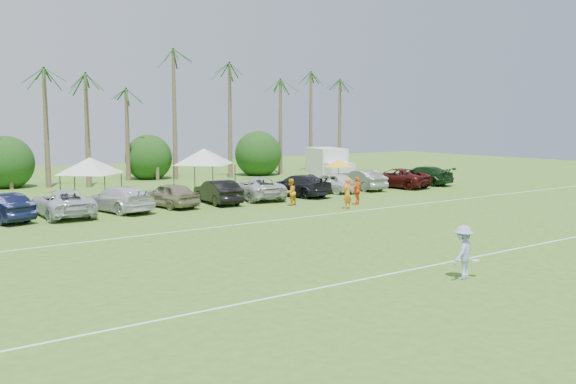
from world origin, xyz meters
TOP-DOWN VIEW (x-y plane):
  - ground at (0.00, 0.00)m, footprint 120.00×120.00m
  - field_lines at (0.00, 8.00)m, footprint 80.00×12.10m
  - palm_tree_4 at (-4.00, 38.00)m, footprint 2.40×2.40m
  - palm_tree_5 at (0.00, 38.00)m, footprint 2.40×2.40m
  - palm_tree_6 at (4.00, 38.00)m, footprint 2.40×2.40m
  - palm_tree_7 at (8.00, 38.00)m, footprint 2.40×2.40m
  - palm_tree_8 at (13.00, 38.00)m, footprint 2.40×2.40m
  - palm_tree_9 at (18.00, 38.00)m, footprint 2.40×2.40m
  - palm_tree_10 at (23.00, 38.00)m, footprint 2.40×2.40m
  - palm_tree_11 at (27.00, 38.00)m, footprint 2.40×2.40m
  - bush_tree_1 at (-6.00, 39.00)m, footprint 4.00×4.00m
  - bush_tree_2 at (6.00, 39.00)m, footprint 4.00×4.00m
  - bush_tree_3 at (16.00, 39.00)m, footprint 4.00×4.00m
  - sideline_player_a at (7.69, 15.04)m, footprint 0.78×0.62m
  - sideline_player_b at (5.83, 18.22)m, footprint 0.94×0.81m
  - sideline_player_c at (9.45, 16.11)m, footprint 1.12×0.78m
  - box_truck at (16.22, 26.95)m, footprint 3.75×6.07m
  - canopy_tent_left at (-4.35, 25.06)m, footprint 4.35×4.35m
  - canopy_tent_right at (3.89, 25.72)m, footprint 4.77×4.77m
  - market_umbrella at (12.96, 21.98)m, footprint 2.12×2.12m
  - frisbee_player at (-0.28, 0.10)m, footprint 1.34×1.02m
  - parked_car_1 at (-10.18, 22.17)m, footprint 2.77×4.83m
  - parked_car_2 at (-6.98, 22.01)m, footprint 2.73×5.52m
  - parked_car_3 at (-3.77, 21.98)m, footprint 3.09×5.50m
  - parked_car_4 at (-0.57, 21.96)m, footprint 2.45×4.64m
  - parked_car_5 at (2.63, 21.68)m, footprint 2.09×4.71m
  - parked_car_6 at (5.83, 22.17)m, footprint 3.46×5.78m
  - parked_car_7 at (9.04, 21.74)m, footprint 3.00×5.48m
  - parked_car_8 at (12.24, 22.16)m, footprint 2.83×4.72m
  - parked_car_9 at (15.44, 22.15)m, footprint 2.22×4.74m
  - parked_car_10 at (18.64, 21.73)m, footprint 3.48×5.79m
  - parked_car_11 at (21.85, 22.01)m, footprint 3.24×5.53m

SIDE VIEW (x-z plane):
  - ground at x=0.00m, z-range 0.00..0.00m
  - field_lines at x=0.00m, z-range 0.00..0.01m
  - parked_car_1 at x=-10.18m, z-range 0.00..1.50m
  - parked_car_2 at x=-6.98m, z-range 0.00..1.50m
  - parked_car_3 at x=-3.77m, z-range 0.00..1.50m
  - parked_car_4 at x=-0.57m, z-range 0.00..1.50m
  - parked_car_5 at x=2.63m, z-range 0.00..1.50m
  - parked_car_6 at x=5.83m, z-range 0.00..1.50m
  - parked_car_7 at x=9.04m, z-range 0.00..1.50m
  - parked_car_8 at x=12.24m, z-range 0.00..1.50m
  - parked_car_9 at x=15.44m, z-range 0.00..1.50m
  - parked_car_10 at x=18.64m, z-range 0.00..1.50m
  - parked_car_11 at x=21.85m, z-range 0.00..1.50m
  - sideline_player_b at x=5.83m, z-range 0.00..1.67m
  - sideline_player_c at x=9.45m, z-range 0.00..1.76m
  - frisbee_player at x=-0.28m, z-range 0.00..1.83m
  - sideline_player_a at x=7.69m, z-range 0.00..1.86m
  - box_truck at x=16.22m, z-range 0.10..3.03m
  - bush_tree_1 at x=-6.00m, z-range -0.20..3.80m
  - bush_tree_2 at x=6.00m, z-range -0.20..3.80m
  - bush_tree_3 at x=16.00m, z-range -0.20..3.80m
  - market_umbrella at x=12.96m, z-range 0.94..3.30m
  - canopy_tent_left at x=-4.35m, z-range 1.26..4.78m
  - canopy_tent_right at x=3.89m, z-range 1.38..5.24m
  - palm_tree_4 at x=-4.00m, z-range 3.03..11.93m
  - palm_tree_8 at x=13.00m, z-range 3.03..11.93m
  - palm_tree_5 at x=0.00m, z-range 3.40..13.30m
  - palm_tree_9 at x=18.00m, z-range 3.40..13.30m
  - palm_tree_6 at x=4.00m, z-range 3.76..14.66m
  - palm_tree_10 at x=23.00m, z-range 3.76..14.66m
  - palm_tree_7 at x=8.00m, z-range 4.11..16.01m
  - palm_tree_11 at x=27.00m, z-range 4.11..16.01m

